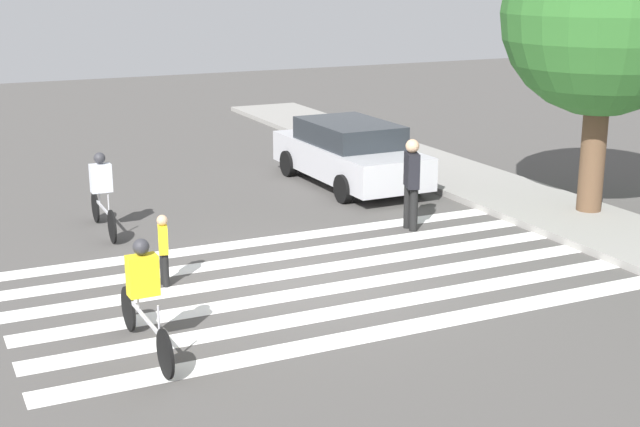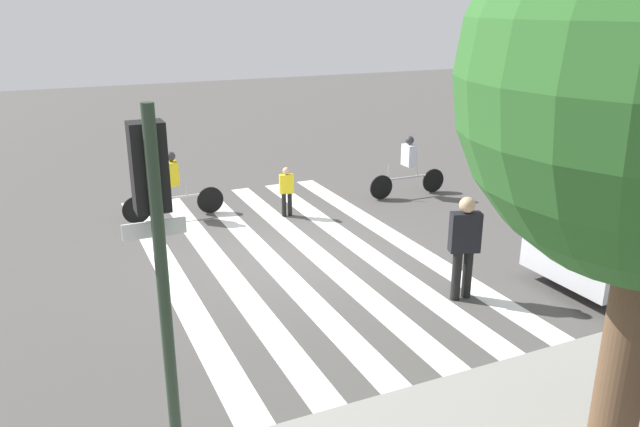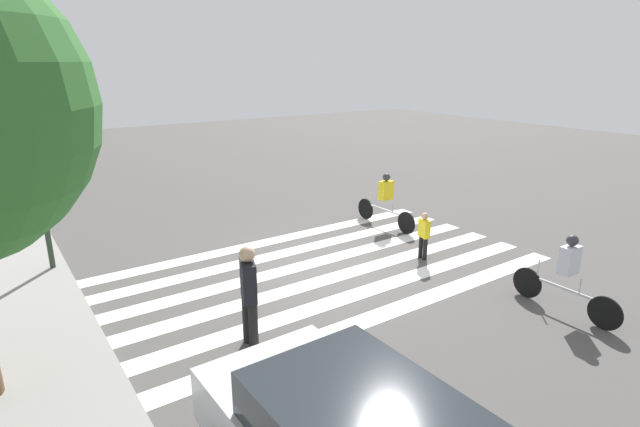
{
  "view_description": "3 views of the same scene",
  "coord_description": "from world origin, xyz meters",
  "px_view_note": "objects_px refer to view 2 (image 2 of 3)",
  "views": [
    {
      "loc": [
        12.64,
        -5.96,
        4.98
      ],
      "look_at": [
        0.99,
        -0.42,
        1.44
      ],
      "focal_mm": 50.0,
      "sensor_mm": 36.0,
      "label": 1
    },
    {
      "loc": [
        4.3,
        10.77,
        4.8
      ],
      "look_at": [
        -0.37,
        0.53,
        1.0
      ],
      "focal_mm": 35.0,
      "sensor_mm": 36.0,
      "label": 2
    },
    {
      "loc": [
        -8.83,
        6.3,
        4.69
      ],
      "look_at": [
        0.18,
        0.04,
        1.34
      ],
      "focal_mm": 28.0,
      "sensor_mm": 36.0,
      "label": 3
    }
  ],
  "objects_px": {
    "cyclist_far_lane": "(173,183)",
    "cyclist_mid_street": "(409,164)",
    "pedestrian_adult_tall_backpack": "(464,242)",
    "pedestrian_adult_yellow_jacket": "(287,189)",
    "traffic_light": "(156,229)"
  },
  "relations": [
    {
      "from": "cyclist_far_lane",
      "to": "cyclist_mid_street",
      "type": "relative_size",
      "value": 1.07
    },
    {
      "from": "pedestrian_adult_tall_backpack",
      "to": "cyclist_far_lane",
      "type": "relative_size",
      "value": 0.76
    },
    {
      "from": "pedestrian_adult_tall_backpack",
      "to": "pedestrian_adult_yellow_jacket",
      "type": "relative_size",
      "value": 1.52
    },
    {
      "from": "traffic_light",
      "to": "pedestrian_adult_yellow_jacket",
      "type": "relative_size",
      "value": 3.35
    },
    {
      "from": "pedestrian_adult_tall_backpack",
      "to": "cyclist_mid_street",
      "type": "height_order",
      "value": "pedestrian_adult_tall_backpack"
    },
    {
      "from": "traffic_light",
      "to": "pedestrian_adult_yellow_jacket",
      "type": "bearing_deg",
      "value": -119.49
    },
    {
      "from": "pedestrian_adult_tall_backpack",
      "to": "cyclist_mid_street",
      "type": "xyz_separation_m",
      "value": [
        -2.4,
        -5.54,
        -0.16
      ]
    },
    {
      "from": "cyclist_far_lane",
      "to": "traffic_light",
      "type": "bearing_deg",
      "value": 76.57
    },
    {
      "from": "traffic_light",
      "to": "cyclist_far_lane",
      "type": "height_order",
      "value": "traffic_light"
    },
    {
      "from": "traffic_light",
      "to": "cyclist_mid_street",
      "type": "height_order",
      "value": "traffic_light"
    },
    {
      "from": "pedestrian_adult_yellow_jacket",
      "to": "cyclist_mid_street",
      "type": "height_order",
      "value": "cyclist_mid_street"
    },
    {
      "from": "pedestrian_adult_yellow_jacket",
      "to": "cyclist_mid_street",
      "type": "bearing_deg",
      "value": -162.59
    },
    {
      "from": "pedestrian_adult_tall_backpack",
      "to": "pedestrian_adult_yellow_jacket",
      "type": "height_order",
      "value": "pedestrian_adult_tall_backpack"
    },
    {
      "from": "traffic_light",
      "to": "pedestrian_adult_yellow_jacket",
      "type": "height_order",
      "value": "traffic_light"
    },
    {
      "from": "cyclist_far_lane",
      "to": "cyclist_mid_street",
      "type": "xyz_separation_m",
      "value": [
        -5.96,
        0.72,
        -0.0
      ]
    }
  ]
}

